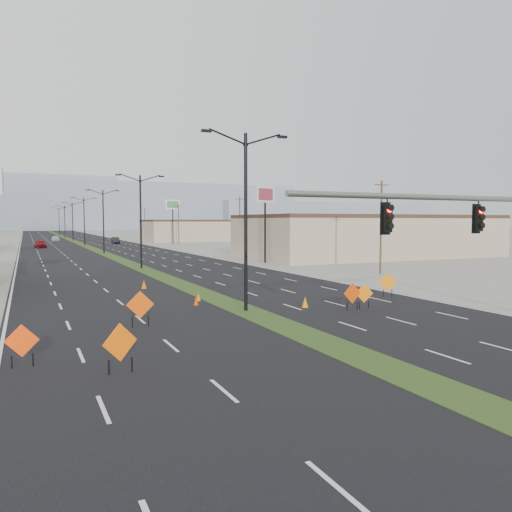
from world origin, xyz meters
name	(u,v)px	position (x,y,z in m)	size (l,w,h in m)	color
ground	(383,367)	(0.00, 0.00, 0.00)	(600.00, 600.00, 0.00)	gray
road_surface	(83,245)	(0.00, 100.00, 0.00)	(25.00, 400.00, 0.02)	black
median_strip	(83,245)	(0.00, 100.00, 0.00)	(2.00, 400.00, 0.04)	#2E4318
building_se_near	(369,237)	(34.00, 45.00, 2.75)	(36.00, 18.00, 5.50)	tan
building_se_far	(229,231)	(38.00, 110.00, 2.50)	(44.00, 16.00, 5.00)	tan
mesa_center	(117,207)	(40.00, 300.00, 14.00)	(220.00, 50.00, 28.00)	#828FA2
mesa_east	(320,216)	(180.00, 290.00, 9.00)	(160.00, 50.00, 18.00)	#828FA2
signal_mast	(507,228)	(8.56, 2.00, 4.79)	(16.30, 0.60, 8.00)	slate
streetlight_0	(246,216)	(0.00, 12.00, 5.42)	(5.15, 0.24, 10.02)	black
streetlight_1	(141,218)	(0.00, 40.00, 5.42)	(5.15, 0.24, 10.02)	black
streetlight_2	(103,219)	(0.00, 68.00, 5.42)	(5.15, 0.24, 10.02)	black
streetlight_3	(84,220)	(0.00, 96.00, 5.42)	(5.15, 0.24, 10.02)	black
streetlight_4	(73,220)	(0.00, 124.00, 5.42)	(5.15, 0.24, 10.02)	black
streetlight_5	(65,220)	(0.00, 152.00, 5.42)	(5.15, 0.24, 10.02)	black
streetlight_6	(59,220)	(0.00, 180.00, 5.42)	(5.15, 0.24, 10.02)	black
utility_pole_0	(381,226)	(20.00, 25.00, 4.67)	(1.60, 0.20, 9.00)	#4C3823
utility_pole_1	(240,224)	(20.00, 60.00, 4.67)	(1.60, 0.20, 9.00)	#4C3823
utility_pole_2	(179,223)	(20.00, 95.00, 4.67)	(1.60, 0.20, 9.00)	#4C3823
utility_pole_3	(145,223)	(20.00, 130.00, 4.67)	(1.60, 0.20, 9.00)	#4C3823
car_left	(40,244)	(-8.72, 90.38, 0.81)	(1.91, 4.74, 1.61)	maroon
car_mid	(116,240)	(7.51, 103.62, 0.72)	(1.52, 4.35, 1.43)	black
car_far	(56,239)	(-4.39, 120.98, 0.68)	(1.89, 4.65, 1.35)	silver
construction_sign_0	(22,342)	(-11.50, 5.22, 0.90)	(1.15, 0.17, 1.54)	#FD3F05
construction_sign_1	(120,344)	(-8.52, 3.05, 1.02)	(1.22, 0.52, 1.73)	#FF6205
construction_sign_2	(140,306)	(-6.35, 10.20, 1.04)	(1.32, 0.24, 1.77)	#E74B04
construction_sign_3	(364,294)	(6.60, 9.83, 0.85)	(1.06, 0.33, 1.46)	orange
construction_sign_4	(352,294)	(5.66, 9.69, 0.93)	(1.19, 0.09, 1.58)	#D83F04
construction_sign_5	(388,283)	(10.76, 12.76, 0.97)	(1.19, 0.45, 1.65)	orange
cone_0	(196,301)	(-1.98, 15.04, 0.27)	(0.33, 0.33, 0.54)	red
cone_1	(198,297)	(-1.34, 16.53, 0.27)	(0.32, 0.32, 0.54)	orange
cone_2	(305,302)	(3.64, 11.58, 0.32)	(0.39, 0.39, 0.65)	orange
cone_3	(144,284)	(-3.24, 23.84, 0.34)	(0.40, 0.40, 0.67)	#FD5805
pole_sign_east_near	(265,200)	(15.50, 41.41, 7.68)	(3.00, 1.38, 9.41)	black
pole_sign_east_far	(173,208)	(19.11, 96.58, 8.13)	(3.19, 1.32, 9.93)	black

